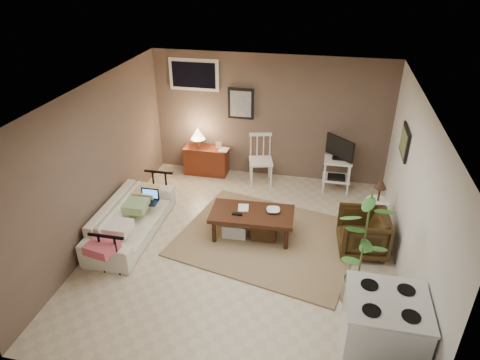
% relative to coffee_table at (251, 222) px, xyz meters
% --- Properties ---
extents(floor, '(5.00, 5.00, 0.00)m').
position_rel_coffee_table_xyz_m(floor, '(-0.07, -0.32, -0.27)').
color(floor, '#C1B293').
rests_on(floor, ground).
extents(art_back, '(0.50, 0.03, 0.60)m').
position_rel_coffee_table_xyz_m(art_back, '(-0.62, 2.16, 1.18)').
color(art_back, black).
extents(art_right, '(0.03, 0.60, 0.45)m').
position_rel_coffee_table_xyz_m(art_right, '(2.15, 0.73, 1.25)').
color(art_right, black).
extents(window, '(0.96, 0.03, 0.60)m').
position_rel_coffee_table_xyz_m(window, '(-1.52, 2.16, 1.68)').
color(window, white).
extents(rug, '(3.05, 2.65, 0.03)m').
position_rel_coffee_table_xyz_m(rug, '(0.26, -0.02, -0.26)').
color(rug, '#8F7353').
rests_on(rug, floor).
extents(coffee_table, '(1.31, 0.72, 0.49)m').
position_rel_coffee_table_xyz_m(coffee_table, '(0.00, 0.00, 0.00)').
color(coffee_table, '#38170F').
rests_on(coffee_table, floor).
extents(sofa, '(0.57, 1.95, 0.76)m').
position_rel_coffee_table_xyz_m(sofa, '(-1.87, -0.31, 0.11)').
color(sofa, beige).
rests_on(sofa, floor).
extents(sofa_pillows, '(0.37, 1.85, 0.13)m').
position_rel_coffee_table_xyz_m(sofa_pillows, '(-1.82, -0.53, 0.20)').
color(sofa_pillows, '#F3DDC9').
rests_on(sofa_pillows, sofa).
extents(sofa_end_rails, '(0.52, 1.95, 0.66)m').
position_rel_coffee_table_xyz_m(sofa_end_rails, '(-1.76, -0.31, 0.06)').
color(sofa_end_rails, black).
rests_on(sofa_end_rails, floor).
extents(laptop, '(0.30, 0.22, 0.20)m').
position_rel_coffee_table_xyz_m(laptop, '(-1.68, 0.03, 0.22)').
color(laptop, black).
rests_on(laptop, sofa).
extents(red_console, '(0.85, 0.38, 0.98)m').
position_rel_coffee_table_xyz_m(red_console, '(-1.30, 1.96, 0.07)').
color(red_console, maroon).
rests_on(red_console, floor).
extents(spindle_chair, '(0.52, 0.52, 0.96)m').
position_rel_coffee_table_xyz_m(spindle_chair, '(-0.16, 1.83, 0.18)').
color(spindle_chair, white).
rests_on(spindle_chair, floor).
extents(tv_stand, '(0.50, 0.47, 1.07)m').
position_rel_coffee_table_xyz_m(tv_stand, '(1.28, 1.79, 0.29)').
color(tv_stand, white).
rests_on(tv_stand, floor).
extents(side_table, '(0.37, 0.37, 0.99)m').
position_rel_coffee_table_xyz_m(side_table, '(1.89, 0.52, 0.34)').
color(side_table, white).
rests_on(side_table, floor).
extents(armchair, '(0.71, 0.75, 0.71)m').
position_rel_coffee_table_xyz_m(armchair, '(1.68, -0.00, 0.08)').
color(armchair, '#31210D').
rests_on(armchair, floor).
extents(potted_plant, '(0.41, 0.41, 1.63)m').
position_rel_coffee_table_xyz_m(potted_plant, '(1.57, -1.09, 0.60)').
color(potted_plant, gray).
rests_on(potted_plant, floor).
extents(stove, '(0.80, 0.75, 1.05)m').
position_rel_coffee_table_xyz_m(stove, '(1.76, -2.14, 0.25)').
color(stove, silver).
rests_on(stove, floor).
extents(bowl, '(0.21, 0.09, 0.21)m').
position_rel_coffee_table_xyz_m(bowl, '(0.32, 0.08, 0.29)').
color(bowl, '#38170F').
rests_on(bowl, coffee_table).
extents(book_table, '(0.16, 0.04, 0.22)m').
position_rel_coffee_table_xyz_m(book_table, '(-0.23, 0.07, 0.30)').
color(book_table, '#38170F').
rests_on(book_table, coffee_table).
extents(book_console, '(0.18, 0.04, 0.24)m').
position_rel_coffee_table_xyz_m(book_console, '(-0.99, 1.92, 0.41)').
color(book_console, '#38170F').
rests_on(book_console, red_console).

